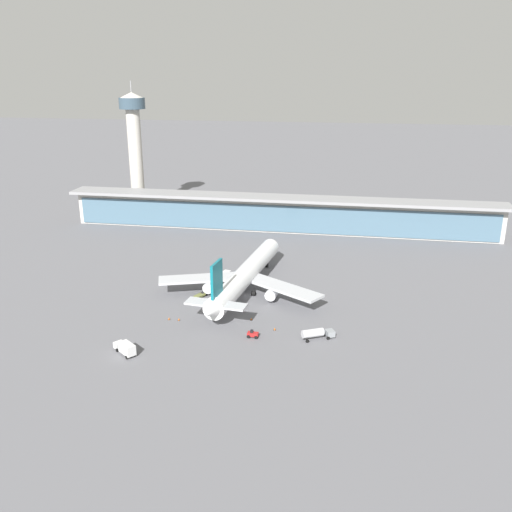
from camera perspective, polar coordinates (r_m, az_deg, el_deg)
name	(u,v)px	position (r m, az deg, el deg)	size (l,w,h in m)	color
ground_plane	(248,296)	(167.50, -0.82, -4.16)	(1200.00, 1200.00, 0.00)	slate
airliner_on_stand	(245,275)	(167.88, -1.17, -2.02)	(51.53, 67.44, 17.96)	white
service_truck_near_nose_red	(253,334)	(142.11, -0.34, -8.15)	(2.95, 1.86, 2.05)	#B21E1E
service_truck_under_wing_white	(125,348)	(137.60, -13.43, -9.27)	(7.16, 6.33, 3.10)	silver
service_truck_mid_apron_olive	(201,295)	(167.10, -5.71, -4.01)	(4.01, 6.76, 2.70)	olive
service_truck_by_tail_grey	(317,333)	(141.65, 6.33, -7.99)	(8.69, 5.90, 2.95)	gray
service_truck_on_taxiway_olive	(224,277)	(177.95, -3.39, -2.19)	(4.45, 7.65, 3.10)	olive
terminal_building	(280,213)	(233.52, 2.54, 4.50)	(183.60, 12.80, 15.20)	beige
control_tower	(135,142)	(269.34, -12.51, 11.50)	(12.00, 12.00, 60.89)	beige
safety_cone_alpha	(179,319)	(152.94, -8.03, -6.54)	(0.62, 0.62, 0.70)	orange
safety_cone_bravo	(169,319)	(153.76, -9.04, -6.45)	(0.62, 0.62, 0.70)	orange
safety_cone_charlie	(251,319)	(151.63, -0.49, -6.57)	(0.62, 0.62, 0.70)	orange
safety_cone_delta	(275,329)	(146.20, 1.96, -7.59)	(0.62, 0.62, 0.70)	orange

